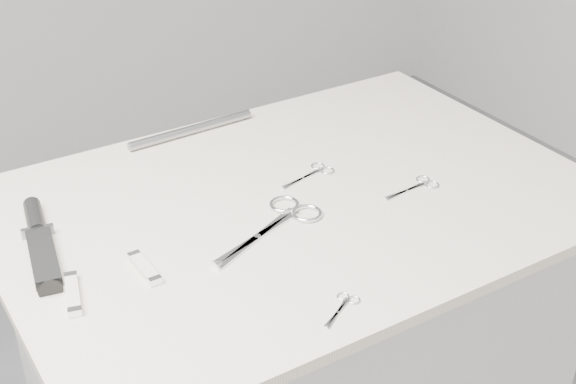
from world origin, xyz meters
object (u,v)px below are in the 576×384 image
sheathed_knife (39,238)px  tiny_scissors (343,306)px  embroidery_scissors_b (314,173)px  embroidery_scissors_a (418,186)px  pocket_knife_a (73,294)px  metal_rail (191,130)px  large_shears (282,219)px  pocket_knife_b (144,268)px

sheathed_knife → tiny_scissors: bearing=-130.1°
embroidery_scissors_b → tiny_scissors: same height
embroidery_scissors_a → pocket_knife_a: size_ratio=1.16×
embroidery_scissors_a → metal_rail: (-0.25, 0.39, 0.01)m
large_shears → sheathed_knife: sheathed_knife is taller
sheathed_knife → embroidery_scissors_a: bearing=-95.7°
embroidery_scissors_a → embroidery_scissors_b: size_ratio=0.97×
sheathed_knife → pocket_knife_a: (-0.00, -0.16, -0.00)m
embroidery_scissors_a → pocket_knife_a: 0.61m
large_shears → embroidery_scissors_b: large_shears is taller
embroidery_scissors_b → pocket_knife_a: bearing=-179.2°
sheathed_knife → pocket_knife_b: (0.11, -0.16, -0.00)m
embroidery_scissors_b → tiny_scissors: size_ratio=1.48×
embroidery_scissors_b → pocket_knife_a: 0.50m
tiny_scissors → metal_rail: bearing=54.6°
sheathed_knife → pocket_knife_b: size_ratio=2.80×
embroidery_scissors_b → sheathed_knife: (-0.48, 0.04, 0.01)m
large_shears → embroidery_scissors_a: 0.26m
pocket_knife_b → embroidery_scissors_a: bearing=-93.6°
embroidery_scissors_a → embroidery_scissors_b: 0.19m
tiny_scissors → sheathed_knife: sheathed_knife is taller
sheathed_knife → metal_rail: sheathed_knife is taller
tiny_scissors → large_shears: bearing=49.2°
embroidery_scissors_b → pocket_knife_b: size_ratio=1.36×
tiny_scissors → pocket_knife_b: 0.30m
embroidery_scissors_b → tiny_scissors: (-0.17, -0.33, -0.00)m
sheathed_knife → metal_rail: size_ratio=0.90×
large_shears → metal_rail: 0.36m
large_shears → pocket_knife_b: bearing=161.5°
large_shears → embroidery_scissors_b: (0.13, 0.10, -0.00)m
large_shears → pocket_knife_a: bearing=161.2°
pocket_knife_a → pocket_knife_b: bearing=-73.4°
large_shears → embroidery_scissors_b: bearing=17.2°
sheathed_knife → metal_rail: 0.43m
embroidery_scissors_a → sheathed_knife: (-0.61, 0.18, 0.01)m
embroidery_scissors_b → sheathed_knife: bearing=162.3°
embroidery_scissors_b → metal_rail: 0.28m
pocket_knife_a → pocket_knife_b: (0.11, 0.00, -0.00)m
large_shears → pocket_knife_a: size_ratio=2.33×
tiny_scissors → sheathed_knife: bearing=99.5°
tiny_scissors → sheathed_knife: 0.49m
embroidery_scissors_a → embroidery_scissors_b: (-0.13, 0.13, 0.00)m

